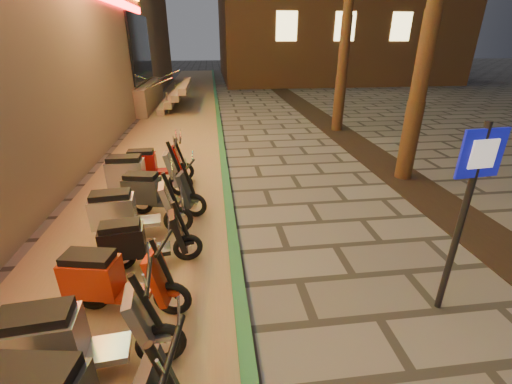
{
  "coord_description": "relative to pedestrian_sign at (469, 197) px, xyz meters",
  "views": [
    {
      "loc": [
        -1.13,
        -0.6,
        3.24
      ],
      "look_at": [
        -0.57,
        3.91,
        1.2
      ],
      "focal_mm": 24.0,
      "sensor_mm": 36.0,
      "label": 1
    }
  ],
  "objects": [
    {
      "name": "parking_strip",
      "position": [
        -4.3,
        7.42,
        -1.59
      ],
      "size": [
        3.4,
        60.0,
        0.01
      ],
      "primitive_type": "cube",
      "color": "#8C7251",
      "rests_on": "ground"
    },
    {
      "name": "green_curb",
      "position": [
        -2.6,
        7.42,
        -1.55
      ],
      "size": [
        0.18,
        60.0,
        0.1
      ],
      "primitive_type": "cube",
      "color": "#246036",
      "rests_on": "ground"
    },
    {
      "name": "planting_strip",
      "position": [
        1.9,
        2.42,
        -1.59
      ],
      "size": [
        1.2,
        40.0,
        0.02
      ],
      "primitive_type": "cube",
      "color": "black",
      "rests_on": "ground"
    },
    {
      "name": "pedestrian_sign",
      "position": [
        0.0,
        0.0,
        0.0
      ],
      "size": [
        0.54,
        0.11,
        2.47
      ],
      "rotation": [
        0.0,
        0.0,
        0.1
      ],
      "color": "black",
      "rests_on": "ground"
    },
    {
      "name": "scooter_7",
      "position": [
        -4.32,
        -0.49,
        -1.07
      ],
      "size": [
        1.73,
        0.63,
        1.22
      ],
      "rotation": [
        0.0,
        0.0,
        0.09
      ],
      "color": "black",
      "rests_on": "ground"
    },
    {
      "name": "scooter_8",
      "position": [
        -4.2,
        0.46,
        -1.11
      ],
      "size": [
        1.6,
        0.73,
        1.12
      ],
      "rotation": [
        0.0,
        0.0,
        -0.21
      ],
      "color": "black",
      "rests_on": "ground"
    },
    {
      "name": "scooter_9",
      "position": [
        -4.03,
        1.39,
        -1.14
      ],
      "size": [
        1.5,
        0.59,
        1.05
      ],
      "rotation": [
        0.0,
        0.0,
        0.13
      ],
      "color": "black",
      "rests_on": "ground"
    },
    {
      "name": "scooter_10",
      "position": [
        -4.34,
        2.28,
        -1.08
      ],
      "size": [
        1.7,
        0.62,
        1.19
      ],
      "rotation": [
        0.0,
        0.0,
        0.09
      ],
      "color": "black",
      "rests_on": "ground"
    },
    {
      "name": "scooter_11",
      "position": [
        -4.04,
        3.13,
        -1.1
      ],
      "size": [
        1.62,
        0.76,
        1.14
      ],
      "rotation": [
        0.0,
        0.0,
        -0.22
      ],
      "color": "black",
      "rests_on": "ground"
    },
    {
      "name": "scooter_12",
      "position": [
        -4.48,
        4.02,
        -1.05
      ],
      "size": [
        1.79,
        0.63,
        1.27
      ],
      "rotation": [
        0.0,
        0.0,
        -0.01
      ],
      "color": "black",
      "rests_on": "ground"
    },
    {
      "name": "scooter_13",
      "position": [
        -4.35,
        4.87,
        -1.12
      ],
      "size": [
        1.55,
        0.54,
        1.1
      ],
      "rotation": [
        0.0,
        0.0,
        0.03
      ],
      "color": "black",
      "rests_on": "ground"
    }
  ]
}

